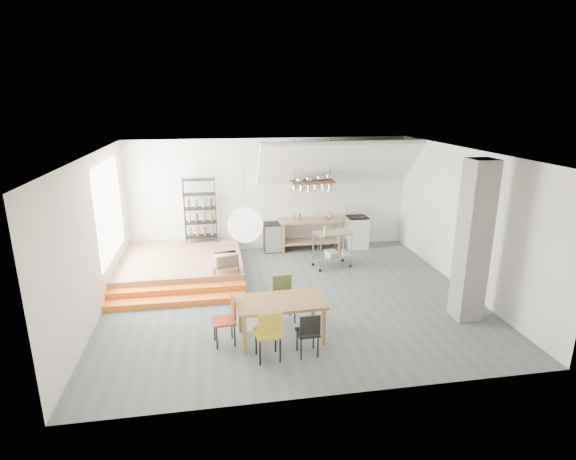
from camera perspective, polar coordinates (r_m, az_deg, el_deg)
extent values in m
plane|color=#545F61|center=(10.12, 0.46, -8.49)|extent=(8.00, 8.00, 0.00)
cube|color=silver|center=(12.92, -2.22, 4.51)|extent=(8.00, 0.04, 3.20)
cube|color=silver|center=(9.73, -23.41, -0.87)|extent=(0.04, 7.00, 3.20)
cube|color=silver|center=(10.96, 21.54, 1.18)|extent=(0.04, 7.00, 3.20)
cube|color=white|center=(9.24, 0.50, 9.80)|extent=(8.00, 7.00, 0.02)
cube|color=white|center=(12.53, 6.37, 8.46)|extent=(4.40, 1.44, 1.32)
cube|color=white|center=(11.08, -21.69, 2.39)|extent=(0.02, 2.50, 2.20)
cube|color=#927049|center=(11.80, -13.34, -4.19)|extent=(3.00, 3.00, 0.40)
cube|color=orange|center=(10.05, -13.94, -8.78)|extent=(3.00, 0.35, 0.13)
cube|color=orange|center=(10.35, -13.83, -7.63)|extent=(3.00, 0.35, 0.27)
cube|color=gray|center=(9.38, 22.46, -1.37)|extent=(0.50, 0.50, 3.20)
cube|color=#927049|center=(12.94, 2.85, 1.23)|extent=(1.80, 0.60, 0.06)
cube|color=#927049|center=(13.12, 2.81, -1.42)|extent=(1.70, 0.55, 0.04)
cube|color=#927049|center=(13.46, 6.04, -0.23)|extent=(0.06, 0.06, 0.86)
cube|color=#927049|center=(13.13, -0.88, -0.57)|extent=(0.06, 0.06, 0.86)
cube|color=#927049|center=(13.05, 6.55, -0.77)|extent=(0.06, 0.06, 0.86)
cube|color=#927049|center=(12.71, -0.58, -1.14)|extent=(0.06, 0.06, 0.86)
cube|color=white|center=(13.42, 8.68, -0.29)|extent=(0.60, 0.60, 0.90)
cube|color=black|center=(13.29, 8.77, 1.65)|extent=(0.58, 0.58, 0.03)
cube|color=white|center=(13.52, 8.42, 2.48)|extent=(0.60, 0.05, 0.25)
cylinder|color=black|center=(13.46, 9.15, 1.93)|extent=(0.18, 0.18, 0.02)
cylinder|color=black|center=(13.37, 8.01, 1.88)|extent=(0.18, 0.18, 0.02)
cylinder|color=black|center=(13.20, 9.53, 1.62)|extent=(0.18, 0.18, 0.02)
cylinder|color=black|center=(13.11, 8.38, 1.58)|extent=(0.18, 0.18, 0.02)
cube|color=#422A1A|center=(12.49, 3.12, 6.18)|extent=(1.20, 0.50, 0.05)
cylinder|color=black|center=(12.30, 0.87, 8.76)|extent=(0.02, 0.02, 1.15)
cylinder|color=black|center=(12.52, 5.43, 8.82)|extent=(0.02, 0.02, 1.15)
cylinder|color=silver|center=(12.37, 0.89, 5.44)|extent=(0.16, 0.16, 0.12)
cylinder|color=silver|center=(12.41, 1.81, 5.38)|extent=(0.20, 0.20, 0.16)
cylinder|color=silver|center=(12.45, 2.71, 5.32)|extent=(0.16, 0.16, 0.20)
cylinder|color=silver|center=(12.49, 3.61, 5.52)|extent=(0.20, 0.20, 0.12)
cylinder|color=silver|center=(12.54, 4.51, 5.45)|extent=(0.16, 0.16, 0.16)
cylinder|color=silver|center=(12.59, 5.39, 5.39)|extent=(0.20, 0.20, 0.20)
cylinder|color=black|center=(12.77, -9.19, 2.78)|extent=(0.02, 0.02, 1.80)
cylinder|color=black|center=(12.80, -12.95, 2.60)|extent=(0.02, 0.02, 1.80)
cylinder|color=black|center=(12.42, -9.17, 2.40)|extent=(0.02, 0.02, 1.80)
cylinder|color=black|center=(12.45, -13.04, 2.21)|extent=(0.02, 0.02, 1.80)
cube|color=black|center=(12.80, -10.91, -0.76)|extent=(0.88, 0.38, 0.02)
cube|color=black|center=(12.69, -11.00, 0.97)|extent=(0.88, 0.38, 0.02)
cube|color=black|center=(12.59, -11.10, 2.72)|extent=(0.88, 0.38, 0.02)
cube|color=black|center=(12.50, -11.20, 4.50)|extent=(0.88, 0.38, 0.02)
cube|color=black|center=(12.43, -11.31, 6.31)|extent=(0.88, 0.38, 0.03)
cylinder|color=#36712D|center=(12.76, -10.94, -0.16)|extent=(0.07, 0.07, 0.24)
cylinder|color=#976D19|center=(12.65, -11.04, 1.58)|extent=(0.07, 0.07, 0.24)
cylinder|color=brown|center=(12.56, -11.14, 3.34)|extent=(0.07, 0.07, 0.24)
cube|color=#927049|center=(10.47, -7.84, -4.51)|extent=(0.60, 0.40, 0.03)
cylinder|color=black|center=(10.67, -6.40, -4.53)|extent=(0.02, 0.02, 0.13)
cylinder|color=black|center=(10.66, -9.31, -4.67)|extent=(0.02, 0.02, 0.13)
cylinder|color=black|center=(10.35, -6.29, -5.20)|extent=(0.02, 0.02, 0.13)
cylinder|color=black|center=(10.34, -9.29, -5.34)|extent=(0.02, 0.02, 0.13)
sphere|color=white|center=(7.62, -5.42, 0.62)|extent=(0.60, 0.60, 0.60)
cube|color=olive|center=(8.23, -0.93, -9.13)|extent=(1.60, 0.94, 0.06)
cube|color=olive|center=(8.86, 3.19, -9.88)|extent=(0.07, 0.07, 0.69)
cube|color=olive|center=(8.64, -6.09, -10.68)|extent=(0.07, 0.07, 0.69)
cube|color=olive|center=(8.22, 4.54, -12.13)|extent=(0.07, 0.07, 0.69)
cube|color=olive|center=(7.98, -5.53, -13.09)|extent=(0.07, 0.07, 0.69)
cube|color=#A98F1D|center=(7.73, -2.58, -12.95)|extent=(0.46, 0.46, 0.04)
cube|color=#A98F1D|center=(7.43, -2.28, -11.87)|extent=(0.41, 0.08, 0.37)
cylinder|color=black|center=(7.68, -3.56, -15.29)|extent=(0.03, 0.03, 0.47)
cylinder|color=black|center=(7.74, -1.00, -14.98)|extent=(0.03, 0.03, 0.47)
cylinder|color=black|center=(7.96, -4.07, -14.04)|extent=(0.03, 0.03, 0.47)
cylinder|color=black|center=(8.02, -1.61, -13.75)|extent=(0.03, 0.03, 0.47)
cube|color=black|center=(7.88, 2.49, -12.85)|extent=(0.39, 0.39, 0.04)
cube|color=black|center=(7.63, 2.83, -11.94)|extent=(0.35, 0.05, 0.32)
cylinder|color=black|center=(7.83, 1.67, -14.84)|extent=(0.03, 0.03, 0.41)
cylinder|color=black|center=(7.90, 3.82, -14.59)|extent=(0.03, 0.03, 0.41)
cylinder|color=black|center=(8.08, 1.16, -13.78)|extent=(0.03, 0.03, 0.41)
cylinder|color=black|center=(8.14, 3.25, -13.55)|extent=(0.03, 0.03, 0.41)
cube|color=#4D5C2C|center=(8.94, -0.45, -8.78)|extent=(0.45, 0.45, 0.04)
cube|color=#4D5C2C|center=(8.99, -0.76, -6.82)|extent=(0.39, 0.08, 0.36)
cylinder|color=black|center=(9.22, 0.28, -9.57)|extent=(0.03, 0.03, 0.45)
cylinder|color=black|center=(9.14, -1.72, -9.81)|extent=(0.03, 0.03, 0.45)
cylinder|color=black|center=(8.94, 0.87, -10.45)|extent=(0.03, 0.03, 0.45)
cylinder|color=black|center=(8.86, -1.20, -10.71)|extent=(0.03, 0.03, 0.45)
cube|color=#A23317|center=(8.24, -8.13, -11.37)|extent=(0.44, 0.44, 0.04)
cube|color=#A23317|center=(8.15, -6.94, -9.69)|extent=(0.08, 0.38, 0.35)
cylinder|color=black|center=(8.23, -6.77, -13.16)|extent=(0.03, 0.03, 0.44)
cylinder|color=black|center=(8.50, -7.15, -12.13)|extent=(0.03, 0.03, 0.44)
cylinder|color=black|center=(8.19, -9.02, -13.40)|extent=(0.03, 0.03, 0.44)
cylinder|color=black|center=(8.47, -9.32, -12.36)|extent=(0.03, 0.03, 0.44)
cube|color=silver|center=(11.61, 5.69, -0.40)|extent=(1.02, 0.70, 0.04)
cube|color=silver|center=(11.80, 5.60, -3.22)|extent=(1.02, 0.70, 0.03)
cylinder|color=silver|center=(12.13, 7.01, -1.93)|extent=(0.03, 0.03, 0.90)
sphere|color=black|center=(12.27, 6.94, -3.83)|extent=(0.08, 0.08, 0.08)
cylinder|color=silver|center=(11.77, 3.21, -2.42)|extent=(0.03, 0.03, 0.90)
sphere|color=black|center=(11.91, 3.18, -4.37)|extent=(0.08, 0.08, 0.08)
cylinder|color=silver|center=(11.75, 8.04, -2.59)|extent=(0.03, 0.03, 0.90)
sphere|color=black|center=(11.90, 7.96, -4.54)|extent=(0.08, 0.08, 0.08)
cylinder|color=silver|center=(11.37, 4.14, -3.12)|extent=(0.03, 0.03, 0.90)
sphere|color=black|center=(11.52, 4.10, -5.13)|extent=(0.08, 0.08, 0.08)
cube|color=black|center=(12.93, -1.99, -0.91)|extent=(0.49, 0.49, 0.83)
imported|color=beige|center=(10.42, -7.87, -3.71)|extent=(0.57, 0.44, 0.28)
imported|color=silver|center=(12.97, 4.79, 1.51)|extent=(0.23, 0.23, 0.06)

